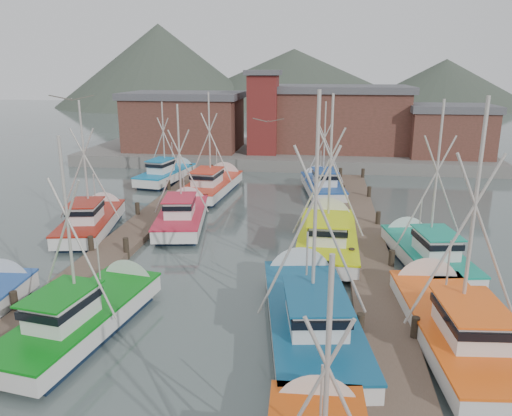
# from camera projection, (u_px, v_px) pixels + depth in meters

# --- Properties ---
(ground) EXTENTS (260.00, 260.00, 0.00)m
(ground) POSITION_uv_depth(u_px,v_px,m) (215.00, 308.00, 21.59)
(ground) COLOR #435150
(ground) RESTS_ON ground
(dock_left) EXTENTS (2.30, 46.00, 1.50)m
(dock_left) POSITION_uv_depth(u_px,v_px,m) (102.00, 261.00, 26.30)
(dock_left) COLOR brown
(dock_left) RESTS_ON ground
(dock_right) EXTENTS (2.30, 46.00, 1.50)m
(dock_right) POSITION_uv_depth(u_px,v_px,m) (372.00, 275.00, 24.47)
(dock_right) COLOR brown
(dock_right) RESTS_ON ground
(quay) EXTENTS (44.00, 16.00, 1.20)m
(quay) POSITION_uv_depth(u_px,v_px,m) (285.00, 153.00, 56.69)
(quay) COLOR slate
(quay) RESTS_ON ground
(shed_left) EXTENTS (12.72, 8.48, 6.20)m
(shed_left) POSITION_uv_depth(u_px,v_px,m) (185.00, 120.00, 55.20)
(shed_left) COLOR brown
(shed_left) RESTS_ON quay
(shed_center) EXTENTS (14.84, 9.54, 6.90)m
(shed_center) POSITION_uv_depth(u_px,v_px,m) (340.00, 117.00, 54.79)
(shed_center) COLOR brown
(shed_center) RESTS_ON quay
(shed_right) EXTENTS (8.48, 6.36, 5.20)m
(shed_right) POSITION_uv_depth(u_px,v_px,m) (449.00, 130.00, 50.72)
(shed_right) COLOR brown
(shed_right) RESTS_ON quay
(lookout_tower) EXTENTS (3.60, 3.60, 8.50)m
(lookout_tower) POSITION_uv_depth(u_px,v_px,m) (263.00, 112.00, 51.78)
(lookout_tower) COLOR maroon
(lookout_tower) RESTS_ON quay
(distant_hills) EXTENTS (175.00, 140.00, 42.00)m
(distant_hills) POSITION_uv_depth(u_px,v_px,m) (264.00, 104.00, 140.09)
(distant_hills) COLOR #3B4539
(distant_hills) RESTS_ON ground
(boat_4) EXTENTS (3.93, 8.98, 8.51)m
(boat_4) POSITION_uv_depth(u_px,v_px,m) (89.00, 314.00, 19.67)
(boat_4) COLOR #0F1D33
(boat_4) RESTS_ON ground
(boat_5) EXTENTS (4.70, 10.57, 10.29)m
(boat_5) POSITION_uv_depth(u_px,v_px,m) (309.00, 311.00, 19.85)
(boat_5) COLOR #0F1D33
(boat_5) RESTS_ON ground
(boat_7) EXTENTS (4.09, 9.91, 10.07)m
(boat_7) POSITION_uv_depth(u_px,v_px,m) (452.00, 323.00, 18.96)
(boat_7) COLOR #0F1D33
(boat_7) RESTS_ON ground
(boat_8) EXTENTS (4.04, 9.13, 8.62)m
(boat_8) POSITION_uv_depth(u_px,v_px,m) (183.00, 215.00, 32.85)
(boat_8) COLOR #0F1D33
(boat_8) RESTS_ON ground
(boat_9) EXTENTS (3.95, 10.16, 9.68)m
(boat_9) POSITION_uv_depth(u_px,v_px,m) (327.00, 236.00, 28.69)
(boat_9) COLOR #0F1D33
(boat_9) RESTS_ON ground
(boat_10) EXTENTS (4.10, 8.85, 8.89)m
(boat_10) POSITION_uv_depth(u_px,v_px,m) (93.00, 220.00, 31.65)
(boat_10) COLOR #0F1D33
(boat_10) RESTS_ON ground
(boat_11) EXTENTS (4.02, 8.65, 9.28)m
(boat_11) POSITION_uv_depth(u_px,v_px,m) (424.00, 252.00, 26.22)
(boat_11) COLOR #0F1D33
(boat_11) RESTS_ON ground
(boat_12) EXTENTS (3.74, 9.84, 9.06)m
(boat_12) POSITION_uv_depth(u_px,v_px,m) (213.00, 185.00, 41.21)
(boat_12) COLOR #0F1D33
(boat_12) RESTS_ON ground
(boat_13) EXTENTS (3.89, 8.82, 8.18)m
(boat_13) POSITION_uv_depth(u_px,v_px,m) (322.00, 185.00, 40.93)
(boat_13) COLOR #0F1D33
(boat_13) RESTS_ON ground
(boat_14) EXTENTS (3.79, 8.53, 7.82)m
(boat_14) POSITION_uv_depth(u_px,v_px,m) (169.00, 174.00, 45.33)
(boat_14) COLOR #0F1D33
(boat_14) RESTS_ON ground
(gull_near) EXTENTS (1.55, 0.65, 0.24)m
(gull_near) POSITION_uv_depth(u_px,v_px,m) (71.00, 98.00, 16.93)
(gull_near) COLOR gray
(gull_near) RESTS_ON ground
(gull_far) EXTENTS (1.55, 0.62, 0.24)m
(gull_far) POSITION_uv_depth(u_px,v_px,m) (268.00, 121.00, 24.32)
(gull_far) COLOR gray
(gull_far) RESTS_ON ground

